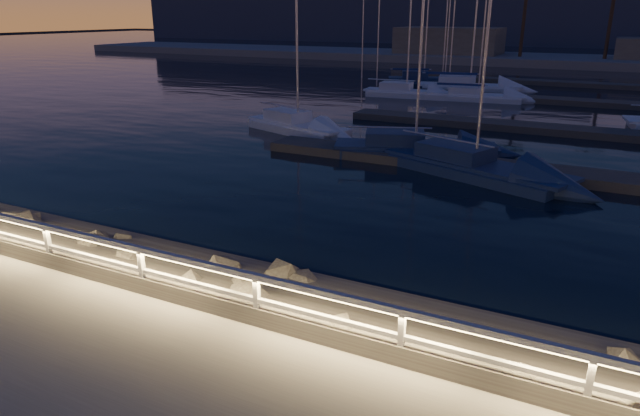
# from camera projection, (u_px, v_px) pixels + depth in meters

# --- Properties ---
(ground) EXTENTS (400.00, 400.00, 0.00)m
(ground) POSITION_uv_depth(u_px,v_px,m) (349.00, 347.00, 10.54)
(ground) COLOR gray
(ground) RESTS_ON ground
(harbor_water) EXTENTS (400.00, 440.00, 0.60)m
(harbor_water) POSITION_uv_depth(u_px,v_px,m) (546.00, 123.00, 37.15)
(harbor_water) COLOR black
(harbor_water) RESTS_ON ground
(guard_rail) EXTENTS (44.11, 0.12, 1.06)m
(guard_rail) POSITION_uv_depth(u_px,v_px,m) (346.00, 309.00, 10.32)
(guard_rail) COLOR white
(guard_rail) RESTS_ON ground
(riprap) EXTENTS (38.48, 2.83, 1.38)m
(riprap) POSITION_uv_depth(u_px,v_px,m) (479.00, 356.00, 10.45)
(riprap) COLOR slate
(riprap) RESTS_ON ground
(floating_docks) EXTENTS (22.00, 36.00, 0.40)m
(floating_docks) POSITION_uv_depth(u_px,v_px,m) (549.00, 112.00, 38.04)
(floating_docks) COLOR #5F594F
(floating_docks) RESTS_ON ground
(far_shore) EXTENTS (160.00, 14.00, 5.20)m
(far_shore) POSITION_uv_depth(u_px,v_px,m) (586.00, 58.00, 72.87)
(far_shore) COLOR gray
(far_shore) RESTS_ON ground
(distant_hills) EXTENTS (230.00, 37.50, 18.00)m
(distant_hills) POSITION_uv_depth(u_px,v_px,m) (501.00, 18.00, 131.11)
(distant_hills) COLOR #353C52
(distant_hills) RESTS_ON ground
(sailboat_a) EXTENTS (7.19, 4.19, 11.92)m
(sailboat_a) POSITION_uv_depth(u_px,v_px,m) (296.00, 124.00, 32.41)
(sailboat_a) COLOR white
(sailboat_a) RESTS_ON ground
(sailboat_c) EXTENTS (8.40, 5.04, 13.81)m
(sailboat_c) POSITION_uv_depth(u_px,v_px,m) (471.00, 165.00, 23.87)
(sailboat_c) COLOR navy
(sailboat_c) RESTS_ON ground
(sailboat_e) EXTENTS (6.93, 2.59, 11.62)m
(sailboat_e) POSITION_uv_depth(u_px,v_px,m) (404.00, 92.00, 45.87)
(sailboat_e) COLOR white
(sailboat_e) RESTS_ON ground
(sailboat_f) EXTENTS (7.79, 4.58, 12.86)m
(sailboat_f) POSITION_uv_depth(u_px,v_px,m) (411.00, 147.00, 27.01)
(sailboat_f) COLOR navy
(sailboat_f) RESTS_ON ground
(sailboat_i) EXTENTS (6.95, 4.13, 11.52)m
(sailboat_i) POSITION_uv_depth(u_px,v_px,m) (422.00, 79.00, 54.84)
(sailboat_i) COLOR navy
(sailboat_i) RESTS_ON ground
(sailboat_j) EXTENTS (8.84, 4.20, 14.53)m
(sailboat_j) POSITION_uv_depth(u_px,v_px,m) (467.00, 86.00, 49.04)
(sailboat_j) COLOR white
(sailboat_j) RESTS_ON ground
(sailboat_k) EXTENTS (7.26, 2.90, 11.99)m
(sailboat_k) POSITION_uv_depth(u_px,v_px,m) (475.00, 95.00, 44.00)
(sailboat_k) COLOR white
(sailboat_k) RESTS_ON ground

